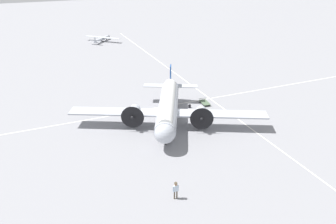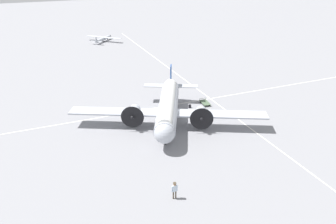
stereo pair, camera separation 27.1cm
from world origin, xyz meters
name	(u,v)px [view 1 (the left image)]	position (x,y,z in m)	size (l,w,h in m)	color
ground_plane	(168,123)	(0.00, 0.00, 0.00)	(300.00, 300.00, 0.00)	gray
apron_line_eastwest	(154,108)	(0.00, -5.39, 0.00)	(120.00, 0.16, 0.01)	silver
apron_line_northsouth	(228,111)	(-9.71, 0.00, 0.00)	(0.16, 120.00, 0.01)	silver
airliner_main	(168,108)	(0.19, 0.40, 2.55)	(24.80, 17.07, 5.89)	#ADB2BC
crew_foreground	(176,189)	(5.45, 14.78, 1.16)	(0.63, 0.31, 1.84)	#473D2D
suitcase_near_door	(190,106)	(-5.03, -3.42, 0.27)	(0.37, 0.20, 0.57)	#232328
baggage_cart	(205,102)	(-7.85, -3.74, 0.28)	(1.38, 2.37, 0.56)	#4C6047
light_aircraft_distant	(102,39)	(-2.28, -51.42, 0.83)	(8.27, 7.99, 1.99)	#B7BCC6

